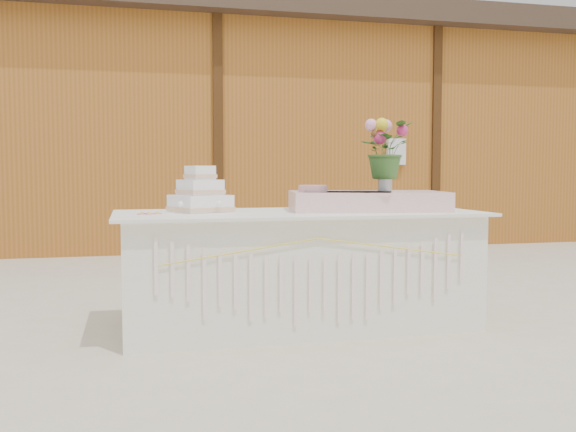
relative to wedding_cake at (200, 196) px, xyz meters
name	(u,v)px	position (x,y,z in m)	size (l,w,h in m)	color
ground	(299,326)	(0.64, -0.12, -0.87)	(80.00, 80.00, 0.00)	beige
barn	(200,130)	(0.63, 5.87, 0.80)	(12.60, 4.60, 3.30)	#9D5920
cake_table	(299,269)	(0.64, -0.13, -0.49)	(2.40, 1.00, 0.77)	white
wedding_cake	(200,196)	(0.00, 0.00, 0.00)	(0.44, 0.44, 0.30)	white
pink_cake_stand	(313,197)	(0.73, -0.14, 0.00)	(0.24, 0.24, 0.18)	white
satin_runner	(367,201)	(1.12, -0.12, -0.04)	(1.03, 0.60, 0.13)	#FFD0CD
flower_vase	(385,182)	(1.26, -0.11, 0.09)	(0.10, 0.10, 0.13)	silver
bouquet	(385,143)	(1.26, -0.11, 0.36)	(0.35, 0.31, 0.39)	#366327
loose_flowers	(151,212)	(-0.32, -0.06, -0.09)	(0.13, 0.31, 0.02)	pink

